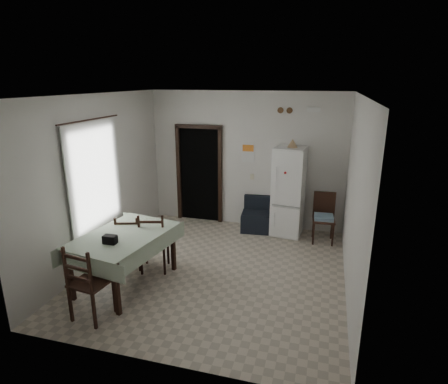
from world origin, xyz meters
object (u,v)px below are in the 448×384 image
dining_table (126,259)px  dining_chair_near_head (91,281)px  fridge (288,192)px  corner_chair (324,218)px  dining_chair_far_right (154,241)px  dining_chair_far_left (130,241)px  navy_seat (256,214)px

dining_table → dining_chair_near_head: (-0.00, -0.90, 0.12)m
fridge → corner_chair: size_ratio=1.87×
dining_chair_far_right → dining_chair_near_head: size_ratio=0.95×
corner_chair → dining_chair_far_left: size_ratio=1.03×
fridge → dining_chair_far_right: (-1.99, -2.15, -0.40)m
dining_table → dining_chair_far_left: (-0.22, 0.54, 0.06)m
fridge → dining_chair_near_head: size_ratio=1.68×
dining_chair_far_right → dining_chair_near_head: 1.48m
dining_table → dining_chair_near_head: bearing=-80.3°
dining_table → corner_chair: bearing=49.9°
corner_chair → dining_chair_far_right: bearing=-148.3°
dining_table → dining_chair_near_head: size_ratio=1.49×
dining_chair_far_left → navy_seat: bearing=-146.0°
fridge → dining_chair_near_head: bearing=-114.2°
navy_seat → dining_chair_far_right: 2.53m
corner_chair → navy_seat: bearing=167.3°
dining_chair_far_right → dining_chair_near_head: (-0.22, -1.46, 0.02)m
dining_table → dining_chair_far_left: 0.59m
dining_table → dining_chair_far_left: size_ratio=1.69×
fridge → corner_chair: bearing=-9.8°
dining_table → dining_chair_far_right: dining_chair_far_right is taller
dining_chair_far_right → navy_seat: bearing=-136.3°
dining_chair_far_left → dining_chair_near_head: 1.46m
dining_chair_far_left → dining_chair_far_right: 0.44m
dining_chair_far_left → dining_chair_far_right: (0.44, 0.02, 0.04)m
corner_chair → dining_table: corner_chair is taller
dining_table → dining_chair_far_right: bearing=78.0°
fridge → corner_chair: (0.74, -0.23, -0.43)m
fridge → dining_chair_far_left: bearing=-131.0°
dining_table → dining_chair_far_right: (0.22, 0.56, 0.10)m
navy_seat → corner_chair: corner_chair is taller
navy_seat → dining_table: (-1.55, -2.71, 0.06)m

